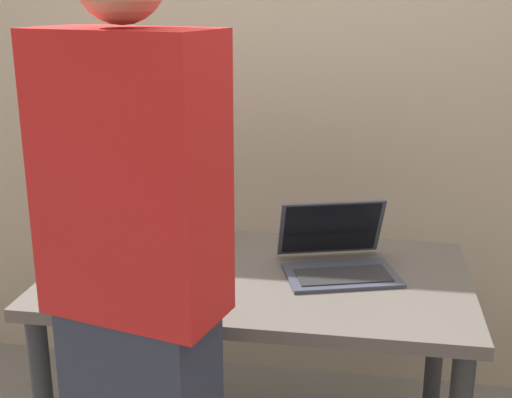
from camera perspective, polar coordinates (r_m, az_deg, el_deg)
The scene contains 7 objects.
desk at distance 2.27m, azimuth 0.15°, elevation -8.61°, with size 1.35×0.77×0.77m.
laptop at distance 2.25m, azimuth 6.81°, elevation -4.72°, with size 0.43×0.40×0.22m.
beer_bottle_brown at distance 2.48m, azimuth -7.16°, elevation -0.65°, with size 0.08×0.08×0.34m.
beer_bottle_green at distance 2.41m, azimuth -4.16°, elevation -1.53°, with size 0.06×0.06×0.30m.
beer_bottle_amber at distance 2.39m, azimuth -9.82°, elevation -1.66°, with size 0.08×0.08×0.32m.
person_figure at distance 1.69m, azimuth -9.84°, elevation -8.74°, with size 0.46×0.34×1.80m.
back_wall at distance 2.84m, azimuth 2.71°, elevation 9.90°, with size 6.00×0.10×2.60m, color tan.
Camera 1 is at (0.33, -2.02, 1.64)m, focal length 47.95 mm.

